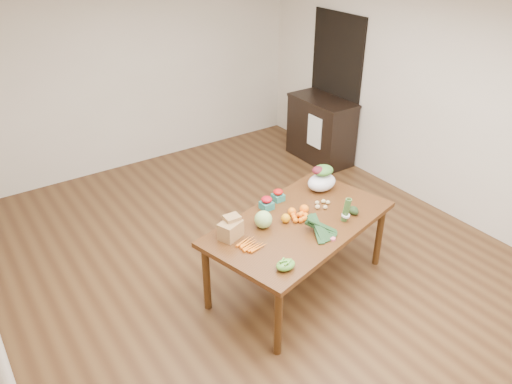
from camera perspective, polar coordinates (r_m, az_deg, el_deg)
floor at (r=5.43m, az=0.08°, el=-7.79°), size 6.00×6.00×0.00m
room_walls at (r=4.74m, az=0.10°, el=5.32°), size 5.02×6.02×2.70m
dining_table at (r=4.91m, az=4.84°, el=-7.02°), size 2.01×1.42×0.75m
doorway_dark at (r=7.48m, az=9.00°, el=11.72°), size 0.02×1.00×2.10m
cabinet at (r=7.48m, az=7.44°, el=7.08°), size 0.52×1.02×0.94m
dish_towel at (r=7.18m, az=6.69°, el=6.86°), size 0.02×0.28×0.45m
paper_bag at (r=4.41m, az=-2.93°, el=-4.16°), size 0.32×0.29×0.19m
cabbage at (r=4.56m, az=0.84°, el=-3.16°), size 0.16×0.16×0.16m
strawberry_basket_a at (r=4.85m, az=1.23°, el=-1.38°), size 0.14×0.14×0.10m
strawberry_basket_b at (r=4.99m, az=2.53°, el=-0.46°), size 0.13×0.13×0.10m
orange_a at (r=4.65m, az=3.42°, el=-3.01°), size 0.09×0.09×0.09m
orange_b at (r=4.76m, az=4.12°, el=-2.25°), size 0.08×0.08×0.08m
orange_c at (r=4.81m, az=5.53°, el=-1.95°), size 0.09×0.09×0.09m
mandarin_cluster at (r=4.71m, az=5.07°, el=-2.70°), size 0.22×0.22×0.08m
carrots at (r=4.35m, az=-0.55°, el=-5.99°), size 0.27×0.26×0.03m
snap_pea_bag at (r=4.09m, az=3.40°, el=-8.32°), size 0.17×0.13×0.08m
kale_bunch at (r=4.48m, az=7.76°, el=-4.12°), size 0.41×0.47×0.16m
asparagus_bundle at (r=4.69m, az=10.28°, el=-2.02°), size 0.11×0.13×0.26m
potato_a at (r=4.90m, az=7.05°, el=-1.70°), size 0.05×0.05×0.04m
potato_b at (r=4.91m, az=7.92°, el=-1.73°), size 0.05×0.04×0.04m
potato_c at (r=5.00m, az=7.70°, el=-1.05°), size 0.05×0.04×0.04m
potato_d at (r=4.97m, az=6.99°, el=-1.22°), size 0.05×0.04×0.04m
potato_e at (r=4.99m, az=8.22°, el=-1.17°), size 0.05×0.04×0.04m
avocado_a at (r=4.85m, az=11.08°, el=-2.19°), size 0.10×0.12×0.07m
avocado_b at (r=4.90m, az=11.11°, el=-1.94°), size 0.08×0.10×0.06m
salad_bag at (r=5.19m, az=7.54°, el=1.45°), size 0.37×0.31×0.25m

